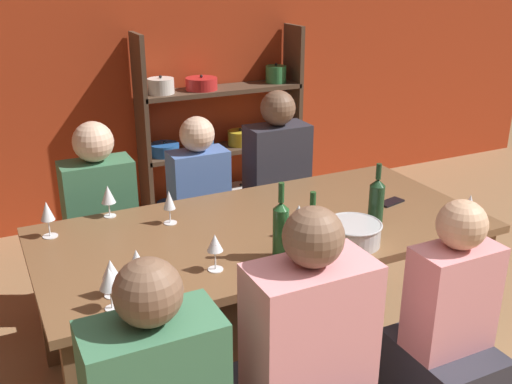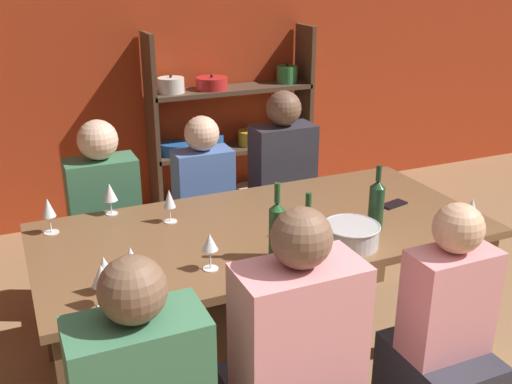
{
  "view_description": "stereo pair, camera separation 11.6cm",
  "coord_description": "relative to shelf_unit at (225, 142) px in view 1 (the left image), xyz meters",
  "views": [
    {
      "loc": [
        -1.06,
        -0.82,
        2.01
      ],
      "look_at": [
        0.17,
        1.69,
        0.92
      ],
      "focal_mm": 42.0,
      "sensor_mm": 36.0,
      "label": 1
    },
    {
      "loc": [
        -0.95,
        -0.87,
        2.01
      ],
      "look_at": [
        0.17,
        1.69,
        0.92
      ],
      "focal_mm": 42.0,
      "sensor_mm": 36.0,
      "label": 2
    }
  ],
  "objects": [
    {
      "name": "wine_glass_white_a",
      "position": [
        -1.51,
        -2.45,
        0.32
      ],
      "size": [
        0.08,
        0.08,
        0.18
      ],
      "color": "white",
      "rests_on": "dining_table"
    },
    {
      "name": "person_far_b",
      "position": [
        -0.69,
        -1.2,
        -0.15
      ],
      "size": [
        0.36,
        0.45,
        1.14
      ],
      "rotation": [
        0.0,
        0.0,
        3.14
      ],
      "color": "#2D2D38",
      "rests_on": "ground_plane"
    },
    {
      "name": "cell_phone",
      "position": [
        0.1,
        -2.06,
        0.19
      ],
      "size": [
        0.16,
        0.1,
        0.01
      ],
      "color": "black",
      "rests_on": "dining_table"
    },
    {
      "name": "wine_glass_red_a",
      "position": [
        -0.56,
        -2.2,
        0.3
      ],
      "size": [
        0.08,
        0.08,
        0.16
      ],
      "color": "white",
      "rests_on": "dining_table"
    },
    {
      "name": "wall_back_red",
      "position": [
        -0.83,
        0.2,
        0.77
      ],
      "size": [
        8.8,
        0.06,
        2.7
      ],
      "color": "#B23819",
      "rests_on": "ground_plane"
    },
    {
      "name": "wine_glass_red_b",
      "position": [
        -1.04,
        -2.34,
        0.31
      ],
      "size": [
        0.07,
        0.07,
        0.17
      ],
      "color": "white",
      "rests_on": "dining_table"
    },
    {
      "name": "wine_bottle_dark",
      "position": [
        -0.64,
        -2.46,
        0.32
      ],
      "size": [
        0.08,
        0.08,
        0.33
      ],
      "color": "#1E4C23",
      "rests_on": "dining_table"
    },
    {
      "name": "dining_table",
      "position": [
        -0.65,
        -2.04,
        0.1
      ],
      "size": [
        2.22,
        1.05,
        0.77
      ],
      "color": "brown",
      "rests_on": "ground_plane"
    },
    {
      "name": "wine_glass_empty_a",
      "position": [
        0.25,
        -2.48,
        0.31
      ],
      "size": [
        0.07,
        0.07,
        0.17
      ],
      "color": "white",
      "rests_on": "dining_table"
    },
    {
      "name": "person_near_b",
      "position": [
        -0.16,
        -2.83,
        -0.17
      ],
      "size": [
        0.37,
        0.46,
        1.11
      ],
      "color": "#2D2D38",
      "rests_on": "ground_plane"
    },
    {
      "name": "wine_glass_empty_b",
      "position": [
        -1.49,
        -2.36,
        0.3
      ],
      "size": [
        0.07,
        0.07,
        0.16
      ],
      "color": "white",
      "rests_on": "dining_table"
    },
    {
      "name": "wine_bottle_green",
      "position": [
        -0.74,
        -2.36,
        0.33
      ],
      "size": [
        0.07,
        0.07,
        0.35
      ],
      "color": "#1E4C23",
      "rests_on": "dining_table"
    },
    {
      "name": "mixing_bowl",
      "position": [
        -0.37,
        -2.39,
        0.25
      ],
      "size": [
        0.27,
        0.27,
        0.11
      ],
      "color": "#B7BABC",
      "rests_on": "dining_table"
    },
    {
      "name": "person_far_c",
      "position": [
        -1.3,
        -1.21,
        -0.14
      ],
      "size": [
        0.4,
        0.5,
        1.19
      ],
      "rotation": [
        0.0,
        0.0,
        3.14
      ],
      "color": "#2D2D38",
      "rests_on": "ground_plane"
    },
    {
      "name": "wine_glass_red_c",
      "position": [
        -1.32,
        -1.57,
        0.31
      ],
      "size": [
        0.07,
        0.07,
        0.17
      ],
      "color": "white",
      "rests_on": "dining_table"
    },
    {
      "name": "wine_glass_white_b",
      "position": [
        -1.06,
        -1.79,
        0.31
      ],
      "size": [
        0.07,
        0.07,
        0.17
      ],
      "color": "white",
      "rests_on": "dining_table"
    },
    {
      "name": "wine_glass_red_d",
      "position": [
        -1.63,
        -1.69,
        0.31
      ],
      "size": [
        0.07,
        0.07,
        0.18
      ],
      "color": "white",
      "rests_on": "dining_table"
    },
    {
      "name": "wine_bottle_amber",
      "position": [
        -0.17,
        -2.28,
        0.32
      ],
      "size": [
        0.08,
        0.08,
        0.33
      ],
      "color": "#19381E",
      "rests_on": "dining_table"
    },
    {
      "name": "wine_glass_empty_c",
      "position": [
        -1.38,
        -2.33,
        0.31
      ],
      "size": [
        0.07,
        0.07,
        0.16
      ],
      "color": "white",
      "rests_on": "dining_table"
    },
    {
      "name": "shelf_unit",
      "position": [
        0.0,
        0.0,
        0.0
      ],
      "size": [
        1.37,
        0.3,
        1.5
      ],
      "color": "#4C3828",
      "rests_on": "ground_plane"
    },
    {
      "name": "person_far_a",
      "position": [
        -0.15,
        -1.22,
        -0.12
      ],
      "size": [
        0.4,
        0.5,
        1.25
      ],
      "rotation": [
        0.0,
        0.0,
        3.14
      ],
      "color": "#2D2D38",
      "rests_on": "ground_plane"
    }
  ]
}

